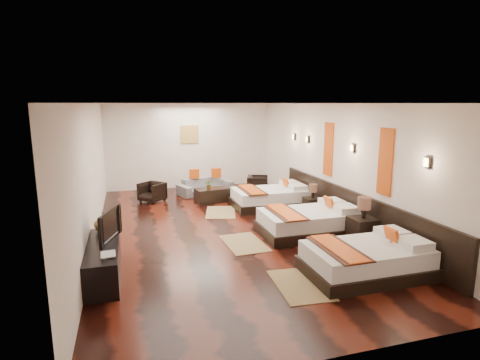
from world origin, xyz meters
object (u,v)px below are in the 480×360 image
object	(u,v)px
bed_near	(367,259)
armchair_left	(152,192)
bed_mid	(309,222)
figurine	(104,222)
nightstand_b	(312,204)
book	(100,255)
sofa	(206,186)
table_plant	(209,185)
bed_far	(270,197)
armchair_right	(258,185)
coffee_table	(213,195)
tv_console	(104,261)
tv	(105,225)
nightstand_a	(363,228)

from	to	relation	value
bed_near	armchair_left	bearing A→B (deg)	117.45
bed_mid	figurine	distance (m)	4.23
nightstand_b	book	size ratio (longest dim) A/B	2.76
sofa	table_plant	distance (m)	1.15
bed_far	sofa	size ratio (longest dim) A/B	1.16
bed_mid	figurine	xyz separation A→B (m)	(-4.20, -0.30, 0.45)
bed_far	armchair_right	xyz separation A→B (m)	(0.17, 1.57, 0.03)
book	table_plant	world-z (taller)	table_plant
bed_near	coffee_table	size ratio (longest dim) A/B	2.02
bed_near	armchair_left	size ratio (longest dim) A/B	3.17
nightstand_b	armchair_left	distance (m)	4.60
bed_mid	armchair_right	world-z (taller)	bed_mid
bed_far	figurine	bearing A→B (deg)	-147.53
tv_console	nightstand_b	bearing A→B (deg)	25.13
nightstand_b	sofa	world-z (taller)	nightstand_b
book	armchair_left	size ratio (longest dim) A/B	0.45
tv	nightstand_a	bearing A→B (deg)	-72.14
tv	armchair_right	size ratio (longest dim) A/B	1.40
nightstand_a	armchair_left	xyz separation A→B (m)	(-3.85, 4.71, -0.05)
bed_mid	armchair_right	bearing A→B (deg)	87.58
bed_near	book	size ratio (longest dim) A/B	6.99
bed_near	table_plant	world-z (taller)	bed_near
tv_console	coffee_table	distance (m)	5.16
nightstand_a	coffee_table	size ratio (longest dim) A/B	0.98
figurine	sofa	size ratio (longest dim) A/B	0.20
bed_near	tv_console	world-z (taller)	bed_near
nightstand_b	table_plant	bearing A→B (deg)	139.21
bed_far	book	distance (m)	5.71
bed_far	armchair_right	bearing A→B (deg)	83.92
book	table_plant	size ratio (longest dim) A/B	1.11
bed_mid	table_plant	xyz separation A→B (m)	(-1.53, 3.29, 0.26)
bed_mid	table_plant	distance (m)	3.64
bed_near	coffee_table	distance (m)	5.66
nightstand_a	bed_far	bearing A→B (deg)	103.02
bed_mid	tv	bearing A→B (deg)	-169.48
sofa	bed_mid	bearing A→B (deg)	-92.77
bed_mid	coffee_table	size ratio (longest dim) A/B	2.09
figurine	armchair_right	size ratio (longest dim) A/B	0.55
nightstand_a	nightstand_b	xyz separation A→B (m)	(0.00, 2.20, -0.06)
bed_far	armchair_right	distance (m)	1.58
nightstand_a	coffee_table	xyz separation A→B (m)	(-2.16, 4.23, -0.14)
tv	nightstand_b	bearing A→B (deg)	-47.75
book	armchair_right	size ratio (longest dim) A/B	0.45
bed_far	table_plant	world-z (taller)	bed_far
bed_mid	bed_far	distance (m)	2.37
bed_near	nightstand_b	xyz separation A→B (m)	(0.75, 3.45, 0.02)
figurine	armchair_right	world-z (taller)	figurine
nightstand_a	table_plant	distance (m)	4.75
book	table_plant	distance (m)	5.47
bed_near	table_plant	size ratio (longest dim) A/B	7.73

